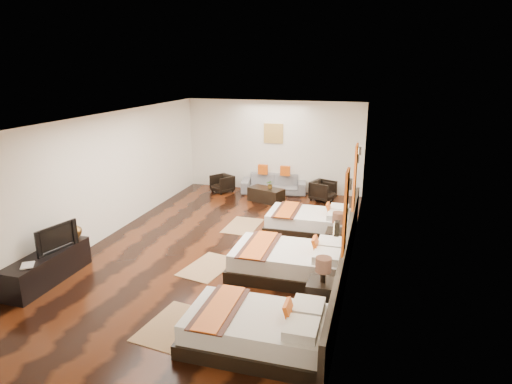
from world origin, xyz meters
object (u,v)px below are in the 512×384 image
(tv, at_px, (54,237))
(armchair_left, at_px, (222,184))
(tv_console, at_px, (48,267))
(book, at_px, (21,266))
(bed_mid, at_px, (290,262))
(sofa, at_px, (274,184))
(figurine, at_px, (72,229))
(coffee_table, at_px, (266,195))
(bed_far, at_px, (310,222))
(nightstand_b, at_px, (337,240))
(armchair_right, at_px, (323,191))
(table_plant, at_px, (270,184))
(nightstand_a, at_px, (322,293))
(bed_near, at_px, (257,329))

(tv, distance_m, armchair_left, 6.27)
(tv_console, relative_size, book, 6.51)
(bed_mid, distance_m, sofa, 5.53)
(figurine, relative_size, coffee_table, 0.37)
(bed_far, xyz_separation_m, tv_console, (-4.19, -3.75, 0.02))
(nightstand_b, relative_size, armchair_right, 1.44)
(armchair_left, distance_m, coffee_table, 1.67)
(bed_mid, xyz_separation_m, coffee_table, (-1.60, 4.36, -0.08))
(tv, bearing_deg, bed_mid, -60.44)
(tv, bearing_deg, table_plant, -12.40)
(bed_far, relative_size, nightstand_a, 2.10)
(bed_near, xyz_separation_m, figurine, (-4.20, 1.55, 0.47))
(tv_console, bearing_deg, bed_near, -10.87)
(tv_console, bearing_deg, armchair_left, 80.79)
(bed_far, xyz_separation_m, armchair_right, (-0.03, 2.61, 0.03))
(bed_mid, height_order, armchair_right, bed_mid)
(tv, bearing_deg, nightstand_a, -75.32)
(bed_near, bearing_deg, figurine, 159.67)
(tv_console, bearing_deg, tv, 75.89)
(nightstand_b, distance_m, book, 5.92)
(bed_far, distance_m, nightstand_a, 3.49)
(bed_near, bearing_deg, tv, 166.38)
(nightstand_b, relative_size, table_plant, 3.70)
(nightstand_b, xyz_separation_m, armchair_left, (-3.91, 3.71, -0.05))
(armchair_left, height_order, armchair_right, armchair_right)
(coffee_table, bearing_deg, bed_far, -51.88)
(bed_far, distance_m, tv_console, 5.63)
(tv, height_order, armchair_right, tv)
(bed_mid, distance_m, armchair_right, 4.93)
(bed_near, bearing_deg, coffee_table, 103.62)
(armchair_left, relative_size, armchair_right, 0.93)
(tv_console, relative_size, tv, 2.12)
(bed_far, bearing_deg, tv_console, -138.19)
(armchair_right, bearing_deg, coffee_table, 130.88)
(bed_near, relative_size, sofa, 1.02)
(bed_near, height_order, figurine, figurine)
(nightstand_a, bearing_deg, book, -169.37)
(tv, xyz_separation_m, armchair_left, (0.98, 6.17, -0.52))
(bed_near, bearing_deg, tv_console, 169.13)
(bed_mid, relative_size, bed_far, 1.09)
(tv_console, height_order, figurine, figurine)
(bed_far, xyz_separation_m, nightstand_b, (0.75, -1.09, 0.06))
(book, distance_m, armchair_right, 8.10)
(bed_near, height_order, coffee_table, bed_near)
(figurine, relative_size, sofa, 0.19)
(sofa, relative_size, armchair_left, 3.30)
(coffee_table, bearing_deg, tv_console, -114.17)
(armchair_right, bearing_deg, bed_mid, -158.77)
(book, bearing_deg, bed_near, -3.02)
(bed_mid, xyz_separation_m, sofa, (-1.60, 5.29, 0.01))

